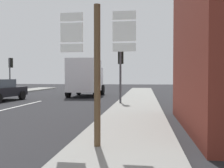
{
  "coord_description": "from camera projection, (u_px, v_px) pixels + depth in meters",
  "views": [
    {
      "loc": [
        6.94,
        -4.62,
        1.65
      ],
      "look_at": [
        5.16,
        9.25,
        1.25
      ],
      "focal_mm": 41.6,
      "sensor_mm": 36.0,
      "label": 1
    }
  ],
  "objects": [
    {
      "name": "ground_plane",
      "position": [
        28.0,
        104.0,
        15.43
      ],
      "size": [
        80.0,
        80.0,
        0.0
      ],
      "primitive_type": "plane",
      "color": "#232326"
    },
    {
      "name": "traffic_light_near_right",
      "position": [
        121.0,
        63.0,
        14.91
      ],
      "size": [
        0.3,
        0.49,
        3.28
      ],
      "color": "#47474C",
      "rests_on": "ground"
    },
    {
      "name": "delivery_truck",
      "position": [
        86.0,
        77.0,
        21.61
      ],
      "size": [
        2.53,
        5.02,
        3.05
      ],
      "color": "silver",
      "rests_on": "ground"
    },
    {
      "name": "traffic_light_far_left",
      "position": [
        11.0,
        67.0,
        24.18
      ],
      "size": [
        0.3,
        0.49,
        3.39
      ],
      "color": "#47474C",
      "rests_on": "ground"
    },
    {
      "name": "route_sign_post",
      "position": [
        97.0,
        65.0,
        5.6
      ],
      "size": [
        1.66,
        0.14,
        3.2
      ],
      "color": "brown",
      "rests_on": "ground"
    },
    {
      "name": "sidewalk_right",
      "position": [
        135.0,
        109.0,
        12.62
      ],
      "size": [
        2.48,
        44.0,
        0.14
      ],
      "primitive_type": "cube",
      "color": "gray",
      "rests_on": "ground"
    }
  ]
}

